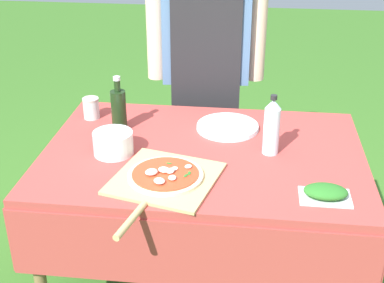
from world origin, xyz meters
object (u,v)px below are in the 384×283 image
Objects in this scene: pizza_on_peel at (164,178)px; water_bottle at (272,126)px; plate_stack at (228,127)px; mixing_tub at (113,143)px; prep_table at (203,169)px; person_cook at (206,52)px; herb_container at (326,192)px; sauce_jar at (91,109)px; oil_bottle at (119,109)px.

water_bottle is at bearing 49.00° from pizza_on_peel.
mixing_tub is at bearing -147.22° from plate_stack.
person_cook reaches higher than prep_table.
herb_container is (0.46, -0.30, 0.11)m from prep_table.
plate_stack is (-0.19, 0.21, -0.11)m from water_bottle.
water_bottle is 0.86m from sauce_jar.
oil_bottle is 1.53× the size of mixing_tub.
herb_container is at bearing -16.21° from mixing_tub.
plate_stack is 2.82× the size of sauce_jar.
pizza_on_peel is 0.53m from plate_stack.
sauce_jar reaches higher than plate_stack.
mixing_tub is 0.38m from sauce_jar.
mixing_tub is (0.03, -0.22, -0.05)m from oil_bottle.
prep_table is 0.63m from sauce_jar.
oil_bottle is 1.37× the size of herb_container.
prep_table is 0.39m from mixing_tub.
oil_bottle is 0.97m from herb_container.
oil_bottle is at bearing 167.87° from water_bottle.
mixing_tub reaches higher than herb_container.
water_bottle is 0.64m from mixing_tub.
water_bottle is at bearing 120.61° from herb_container.
water_bottle is (0.33, -0.67, -0.09)m from person_cook.
oil_bottle is at bearing 97.46° from mixing_tub.
sauce_jar is (-0.16, 0.11, -0.06)m from oil_bottle.
person_cook is at bearing 94.79° from prep_table.
pizza_on_peel is 0.68m from sauce_jar.
prep_table is 7.31× the size of herb_container.
prep_table is 8.20× the size of mixing_tub.
person_cook is 2.66× the size of pizza_on_peel.
water_bottle reaches higher than oil_bottle.
oil_bottle reaches higher than herb_container.
mixing_tub is 1.65× the size of sauce_jar.
person_cook is at bearing 57.74° from oil_bottle.
pizza_on_peel is at bearing 81.47° from person_cook.
person_cook is 0.97m from pizza_on_peel.
prep_table is 0.83× the size of person_cook.
person_cook is 6.44× the size of oil_bottle.
pizza_on_peel is at bearing -57.12° from oil_bottle.
prep_table is 0.56m from herb_container.
sauce_jar is (-0.82, 0.25, -0.08)m from water_bottle.
person_cook is at bearing 107.34° from plate_stack.
sauce_jar reaches higher than herb_container.
pizza_on_peel is at bearing -144.85° from water_bottle.
person_cook is 1.13m from herb_container.
water_bottle is (0.27, 0.02, 0.20)m from prep_table.
person_cook is at bearing 68.00° from mixing_tub.
person_cook reaches higher than herb_container.
pizza_on_peel is at bearing -113.09° from plate_stack.
oil_bottle is at bearing -34.06° from sauce_jar.
water_bottle reaches higher than plate_stack.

